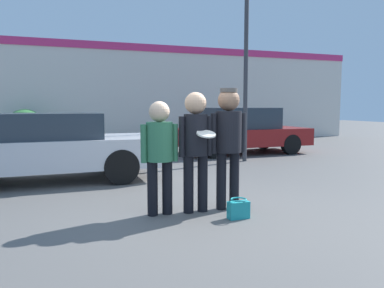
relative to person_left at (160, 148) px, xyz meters
name	(u,v)px	position (x,y,z in m)	size (l,w,h in m)	color
ground_plane	(205,213)	(0.64, -0.13, -0.98)	(56.00, 56.00, 0.00)	#5B5956
storefront_building	(106,93)	(0.64, 10.69, 1.13)	(24.00, 0.22, 4.16)	silver
person_left	(160,148)	(0.00, 0.00, 0.00)	(0.55, 0.38, 1.64)	black
person_middle_with_frisbee	(196,141)	(0.53, -0.05, 0.09)	(0.51, 0.56, 1.77)	black
person_right	(228,135)	(1.06, -0.04, 0.15)	(0.57, 0.40, 1.83)	black
parked_car_near	(47,146)	(-1.57, 3.13, -0.24)	(4.44, 1.84, 1.42)	silver
parked_car_far	(241,131)	(4.42, 5.96, -0.23)	(4.36, 1.94, 1.51)	maroon
street_lamp	(255,16)	(3.94, 4.29, 3.08)	(1.59, 0.35, 6.65)	#38383D
shrub	(25,129)	(-2.41, 9.77, -0.25)	(1.46, 1.46, 1.46)	#387A3D
handbag	(238,209)	(0.98, -0.56, -0.84)	(0.30, 0.23, 0.28)	teal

